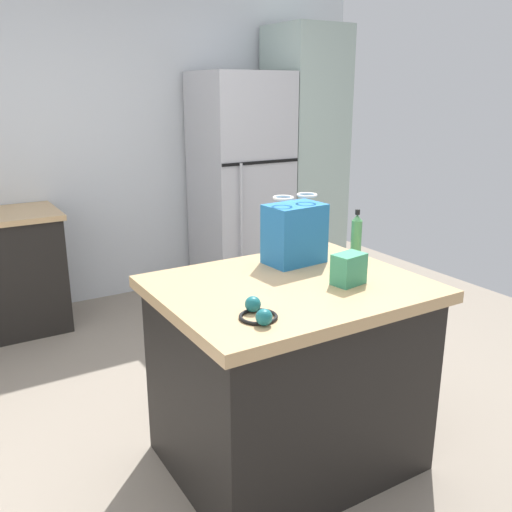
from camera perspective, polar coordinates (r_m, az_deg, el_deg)
ground at (r=3.16m, az=-0.19°, el=-16.91°), size 5.85×5.85×0.00m
back_wall at (r=4.87m, az=-15.45°, el=10.81°), size 4.88×0.13×2.60m
kitchen_island at (r=2.70m, az=3.37°, el=-11.87°), size 1.17×0.95×0.91m
refrigerator at (r=4.95m, az=-1.58°, el=7.35°), size 0.74×0.72×1.89m
tall_cabinet at (r=5.29m, az=4.91°, el=10.06°), size 0.58×0.64×2.29m
shopping_bag at (r=2.77m, az=3.95°, el=2.33°), size 0.30×0.21×0.34m
small_box at (r=2.51m, az=9.44°, el=-1.32°), size 0.16×0.12×0.14m
bottle at (r=2.82m, az=10.19°, el=1.76°), size 0.05×0.05×0.27m
ear_defenders at (r=2.13m, az=0.23°, el=-5.82°), size 0.18×0.20×0.06m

